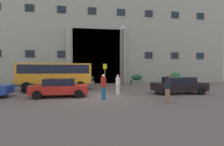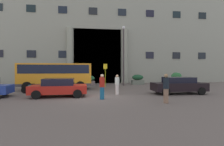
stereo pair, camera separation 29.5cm
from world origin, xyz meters
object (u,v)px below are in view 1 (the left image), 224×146
Objects in this scene: orange_minibus at (56,74)px; pedestrian_man_red_shirt at (168,88)px; pedestrian_child_trailing at (118,85)px; hedge_planter_far_east at (87,80)px; pedestrian_man_crossing at (103,87)px; hedge_planter_entrance_right at (175,78)px; parked_coupe_end at (60,87)px; hedge_planter_west at (29,80)px; scooter_by_planter at (33,88)px; parked_hatchback_near at (179,85)px; bus_stop_sign at (105,73)px; lamppost_plaza_centre at (123,51)px; hedge_planter_entrance_left at (137,80)px; motorcycle_far_end at (174,86)px.

orange_minibus is 3.96× the size of pedestrian_man_red_shirt.
pedestrian_child_trailing is 0.91× the size of pedestrian_man_red_shirt.
pedestrian_man_crossing is at bearing -84.12° from hedge_planter_far_east.
hedge_planter_entrance_right reaches higher than parked_coupe_end.
pedestrian_man_red_shirt is (2.39, -3.97, 0.09)m from pedestrian_child_trailing.
hedge_planter_west is at bearing 179.94° from hedge_planter_entrance_right.
scooter_by_planter is 6.91m from pedestrian_man_crossing.
hedge_planter_entrance_right is 0.39× the size of parked_coupe_end.
orange_minibus reaches higher than parked_hatchback_near.
orange_minibus is 16.43m from hedge_planter_entrance_right.
parked_coupe_end is (-4.15, -6.97, -0.96)m from bus_stop_sign.
hedge_planter_west is 1.11× the size of pedestrian_man_red_shirt.
hedge_planter_far_east is 0.98× the size of hedge_planter_west.
parked_coupe_end reaches higher than scooter_by_planter.
hedge_planter_entrance_right is at bearing 0.36° from hedge_planter_far_east.
pedestrian_man_crossing is 0.23× the size of lamppost_plaza_centre.
pedestrian_man_red_shirt is (9.50, -5.71, 0.45)m from scooter_by_planter.
pedestrian_man_red_shirt is at bearing -88.32° from lamppost_plaza_centre.
bus_stop_sign is 8.16m from parked_coupe_end.
hedge_planter_entrance_left is at bearing 22.97° from scooter_by_planter.
hedge_planter_west is at bearing 163.20° from bus_stop_sign.
motorcycle_far_end is (1.64, -7.33, -0.19)m from hedge_planter_entrance_left.
hedge_planter_west is 0.45× the size of parked_hatchback_near.
parked_hatchback_near is at bearing -50.04° from bus_stop_sign.
orange_minibus is 8.90m from lamppost_plaza_centre.
hedge_planter_entrance_right is 13.62m from pedestrian_child_trailing.
hedge_planter_entrance_left is at bearing 44.78° from parked_coupe_end.
hedge_planter_far_east is at bearing -84.37° from pedestrian_child_trailing.
parked_coupe_end is (-9.77, -0.26, -0.02)m from parked_hatchback_near.
lamppost_plaza_centre is at bearing 128.04° from motorcycle_far_end.
hedge_planter_entrance_right is at bearing -0.06° from hedge_planter_west.
bus_stop_sign is at bearing -16.80° from hedge_planter_west.
hedge_planter_far_east is 8.72m from scooter_by_planter.
hedge_planter_far_east is at bearing 75.49° from parked_coupe_end.
bus_stop_sign is 0.62× the size of parked_hatchback_near.
bus_stop_sign reaches higher than motorcycle_far_end.
pedestrian_man_red_shirt is at bearing -116.79° from motorcycle_far_end.
hedge_planter_entrance_right reaches higher than hedge_planter_far_east.
pedestrian_child_trailing is at bearing 43.72° from pedestrian_man_red_shirt.
pedestrian_man_crossing is at bearing -146.97° from motorcycle_far_end.
orange_minibus reaches higher than hedge_planter_west.
motorcycle_far_end is (6.36, -4.58, -1.22)m from bus_stop_sign.
pedestrian_man_crossing is at bearing -53.70° from hedge_planter_west.
pedestrian_man_red_shirt reaches higher than pedestrian_man_crossing.
hedge_planter_far_east is 9.53m from pedestrian_child_trailing.
motorcycle_far_end is (0.74, 2.12, -0.27)m from parked_hatchback_near.
motorcycle_far_end is at bearing -40.67° from hedge_planter_far_east.
pedestrian_man_red_shirt is at bearing 111.19° from pedestrian_child_trailing.
pedestrian_man_red_shirt is (12.14, -13.24, 0.15)m from hedge_planter_west.
bus_stop_sign is 9.80m from hedge_planter_west.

